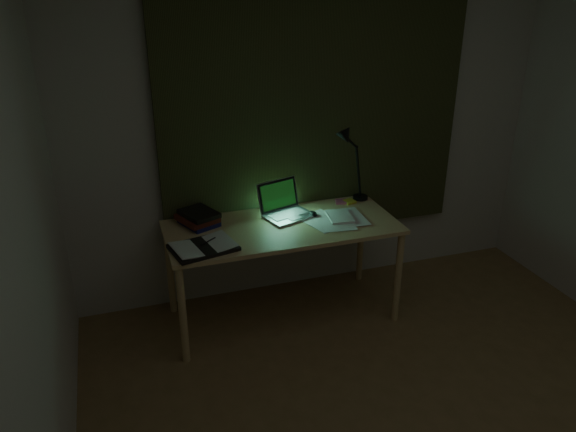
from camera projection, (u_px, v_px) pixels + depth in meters
The scene contains 12 objects.
wall_back at pixel (314, 125), 3.96m from camera, with size 3.50×0.00×2.50m, color beige.
wall_left at pixel (10, 327), 1.72m from camera, with size 0.00×4.00×2.50m, color beige.
curtain at pixel (316, 98), 3.84m from camera, with size 2.20×0.06×2.00m, color #2F3319.
desk at pixel (283, 272), 3.86m from camera, with size 1.54×0.67×0.70m, color tan, non-canonical shape.
laptop at pixel (289, 202), 3.79m from camera, with size 0.32×0.36×0.23m, color #B4B4B9, non-canonical shape.
open_textbook at pixel (203, 247), 3.39m from camera, with size 0.38×0.27×0.03m, color silver, non-canonical shape.
book_stack at pixel (198, 218), 3.71m from camera, with size 0.21×0.25×0.10m, color silver, non-canonical shape.
loose_papers at pixel (331, 216), 3.82m from camera, with size 0.36×0.38×0.02m, color silver, non-canonical shape.
mouse at pixel (313, 214), 3.85m from camera, with size 0.05×0.08×0.03m, color black.
sticky_yellow at pixel (349, 202), 4.08m from camera, with size 0.08×0.08×0.02m, color gold.
sticky_pink at pixel (341, 202), 4.08m from camera, with size 0.08×0.08×0.02m, color #CA4E77.
desk_lamp at pixel (362, 160), 4.03m from camera, with size 0.40×0.31×0.60m, color black, non-canonical shape.
Camera 1 is at (-1.39, -1.63, 2.26)m, focal length 35.00 mm.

